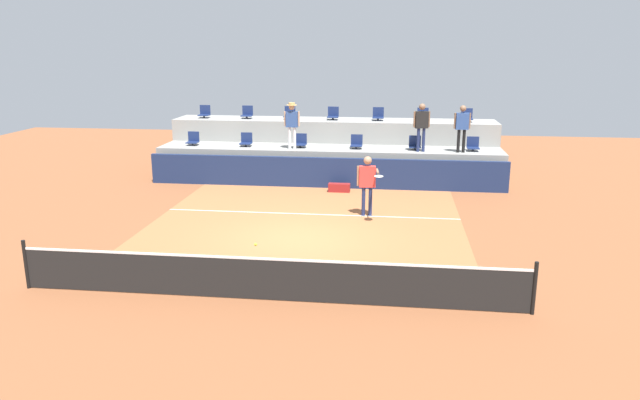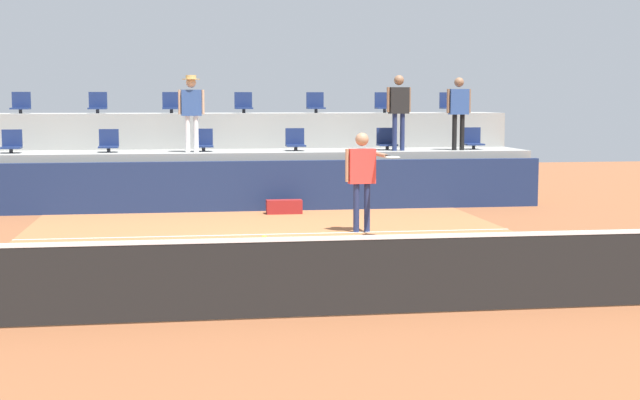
# 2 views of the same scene
# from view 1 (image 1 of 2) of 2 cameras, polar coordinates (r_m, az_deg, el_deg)

# --- Properties ---
(ground_plane) EXTENTS (40.00, 40.00, 0.00)m
(ground_plane) POSITION_cam_1_polar(r_m,az_deg,el_deg) (16.00, -2.06, -3.73)
(ground_plane) COLOR brown
(court_inner_paint) EXTENTS (9.00, 10.00, 0.01)m
(court_inner_paint) POSITION_cam_1_polar(r_m,az_deg,el_deg) (16.94, -1.52, -2.67)
(court_inner_paint) COLOR #A36038
(court_inner_paint) RESTS_ON ground_plane
(court_service_line) EXTENTS (9.00, 0.06, 0.00)m
(court_service_line) POSITION_cam_1_polar(r_m,az_deg,el_deg) (18.27, -0.87, -1.36)
(court_service_line) COLOR silver
(court_service_line) RESTS_ON ground_plane
(tennis_net) EXTENTS (10.48, 0.08, 1.07)m
(tennis_net) POSITION_cam_1_polar(r_m,az_deg,el_deg) (12.14, -5.08, -7.38)
(tennis_net) COLOR black
(tennis_net) RESTS_ON ground_plane
(sponsor_backboard) EXTENTS (13.00, 0.16, 1.10)m
(sponsor_backboard) POSITION_cam_1_polar(r_m,az_deg,el_deg) (21.60, 0.44, 2.63)
(sponsor_backboard) COLOR navy
(sponsor_backboard) RESTS_ON ground_plane
(seating_tier_lower) EXTENTS (13.00, 1.80, 1.25)m
(seating_tier_lower) POSITION_cam_1_polar(r_m,az_deg,el_deg) (22.85, 0.82, 3.49)
(seating_tier_lower) COLOR gray
(seating_tier_lower) RESTS_ON ground_plane
(seating_tier_upper) EXTENTS (13.00, 1.80, 2.10)m
(seating_tier_upper) POSITION_cam_1_polar(r_m,az_deg,el_deg) (24.54, 1.29, 5.27)
(seating_tier_upper) COLOR gray
(seating_tier_upper) RESTS_ON ground_plane
(stadium_chair_lower_far_left) EXTENTS (0.44, 0.40, 0.52)m
(stadium_chair_lower_far_left) POSITION_cam_1_polar(r_m,az_deg,el_deg) (23.81, -12.05, 5.67)
(stadium_chair_lower_far_left) COLOR #2D2D33
(stadium_chair_lower_far_left) RESTS_ON seating_tier_lower
(stadium_chair_lower_left) EXTENTS (0.44, 0.40, 0.52)m
(stadium_chair_lower_left) POSITION_cam_1_polar(r_m,az_deg,el_deg) (23.20, -7.07, 5.65)
(stadium_chair_lower_left) COLOR #2D2D33
(stadium_chair_lower_left) RESTS_ON seating_tier_lower
(stadium_chair_lower_mid_left) EXTENTS (0.44, 0.40, 0.52)m
(stadium_chair_lower_mid_left) POSITION_cam_1_polar(r_m,az_deg,el_deg) (22.78, -1.86, 5.59)
(stadium_chair_lower_mid_left) COLOR #2D2D33
(stadium_chair_lower_mid_left) RESTS_ON seating_tier_lower
(stadium_chair_lower_mid_right) EXTENTS (0.44, 0.40, 0.52)m
(stadium_chair_lower_mid_right) POSITION_cam_1_polar(r_m,az_deg,el_deg) (22.55, 3.51, 5.48)
(stadium_chair_lower_mid_right) COLOR #2D2D33
(stadium_chair_lower_mid_right) RESTS_ON seating_tier_lower
(stadium_chair_lower_right) EXTENTS (0.44, 0.40, 0.52)m
(stadium_chair_lower_right) POSITION_cam_1_polar(r_m,az_deg,el_deg) (22.52, 9.06, 5.31)
(stadium_chair_lower_right) COLOR #2D2D33
(stadium_chair_lower_right) RESTS_ON seating_tier_lower
(stadium_chair_lower_far_right) EXTENTS (0.44, 0.40, 0.52)m
(stadium_chair_lower_far_right) POSITION_cam_1_polar(r_m,az_deg,el_deg) (22.70, 14.42, 5.11)
(stadium_chair_lower_far_right) COLOR #2D2D33
(stadium_chair_lower_far_right) RESTS_ON seating_tier_lower
(stadium_chair_upper_far_left) EXTENTS (0.44, 0.40, 0.52)m
(stadium_chair_upper_far_left) POSITION_cam_1_polar(r_m,az_deg,el_deg) (25.41, -10.98, 8.21)
(stadium_chair_upper_far_left) COLOR #2D2D33
(stadium_chair_upper_far_left) RESTS_ON seating_tier_upper
(stadium_chair_upper_left) EXTENTS (0.44, 0.40, 0.52)m
(stadium_chair_upper_left) POSITION_cam_1_polar(r_m,az_deg,el_deg) (24.91, -6.98, 8.24)
(stadium_chair_upper_left) COLOR #2D2D33
(stadium_chair_upper_left) RESTS_ON seating_tier_upper
(stadium_chair_upper_mid_left) EXTENTS (0.44, 0.40, 0.52)m
(stadium_chair_upper_mid_left) POSITION_cam_1_polar(r_m,az_deg,el_deg) (24.55, -2.92, 8.23)
(stadium_chair_upper_mid_left) COLOR #2D2D33
(stadium_chair_upper_mid_left) RESTS_ON seating_tier_upper
(stadium_chair_upper_center) EXTENTS (0.44, 0.40, 0.52)m
(stadium_chair_upper_center) POSITION_cam_1_polar(r_m,az_deg,el_deg) (24.30, 1.26, 8.18)
(stadium_chair_upper_center) COLOR #2D2D33
(stadium_chair_upper_center) RESTS_ON seating_tier_upper
(stadium_chair_upper_mid_right) EXTENTS (0.44, 0.40, 0.52)m
(stadium_chair_upper_mid_right) POSITION_cam_1_polar(r_m,az_deg,el_deg) (24.19, 5.58, 8.09)
(stadium_chair_upper_mid_right) COLOR #2D2D33
(stadium_chair_upper_mid_right) RESTS_ON seating_tier_upper
(stadium_chair_upper_right) EXTENTS (0.44, 0.40, 0.52)m
(stadium_chair_upper_right) POSITION_cam_1_polar(r_m,az_deg,el_deg) (24.21, 9.80, 7.95)
(stadium_chair_upper_right) COLOR #2D2D33
(stadium_chair_upper_right) RESTS_ON seating_tier_upper
(stadium_chair_upper_far_right) EXTENTS (0.44, 0.40, 0.52)m
(stadium_chair_upper_far_right) POSITION_cam_1_polar(r_m,az_deg,el_deg) (24.35, 13.87, 7.78)
(stadium_chair_upper_far_right) COLOR #2D2D33
(stadium_chair_upper_far_right) RESTS_ON seating_tier_upper
(tennis_player) EXTENTS (0.82, 1.23, 1.83)m
(tennis_player) POSITION_cam_1_polar(r_m,az_deg,el_deg) (17.86, 4.58, 1.97)
(tennis_player) COLOR navy
(tennis_player) RESTS_ON ground_plane
(spectator_with_hat) EXTENTS (0.59, 0.41, 1.73)m
(spectator_with_hat) POSITION_cam_1_polar(r_m,az_deg,el_deg) (22.33, -2.71, 7.58)
(spectator_with_hat) COLOR white
(spectator_with_hat) RESTS_ON seating_tier_lower
(spectator_in_grey) EXTENTS (0.61, 0.27, 1.75)m
(spectator_in_grey) POSITION_cam_1_polar(r_m,az_deg,el_deg) (22.03, 9.69, 7.31)
(spectator_in_grey) COLOR navy
(spectator_in_grey) RESTS_ON seating_tier_lower
(spectator_leaning_on_rail) EXTENTS (0.60, 0.24, 1.70)m
(spectator_leaning_on_rail) POSITION_cam_1_polar(r_m,az_deg,el_deg) (22.15, 13.43, 7.06)
(spectator_leaning_on_rail) COLOR black
(spectator_leaning_on_rail) RESTS_ON seating_tier_lower
(tennis_ball) EXTENTS (0.07, 0.07, 0.07)m
(tennis_ball) POSITION_cam_1_polar(r_m,az_deg,el_deg) (13.44, -6.18, -4.25)
(tennis_ball) COLOR #CCE033
(equipment_bag) EXTENTS (0.76, 0.28, 0.30)m
(equipment_bag) POSITION_cam_1_polar(r_m,az_deg,el_deg) (21.04, 1.85, 1.18)
(equipment_bag) COLOR maroon
(equipment_bag) RESTS_ON ground_plane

